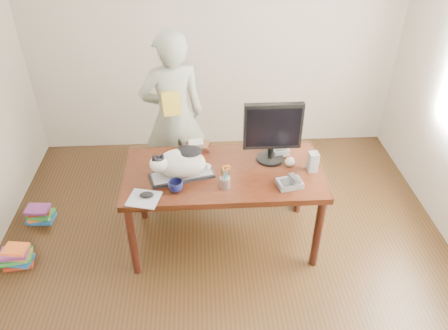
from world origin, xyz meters
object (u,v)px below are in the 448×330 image
keyboard (182,175)px  pen_cup (225,181)px  book_pile_a (17,256)px  mouse (147,195)px  book_stack (197,146)px  desk (223,180)px  calculator (279,148)px  baseball (290,162)px  cat (179,163)px  coffee_mug (176,186)px  speaker (313,162)px  book_pile_b (40,214)px  phone (290,183)px  person (173,116)px  monitor (273,130)px

keyboard → pen_cup: size_ratio=2.59×
book_pile_a → mouse: bearing=-4.5°
keyboard → book_stack: bearing=58.2°
desk → calculator: calculator is taller
desk → baseball: size_ratio=19.89×
baseball → cat: bearing=-173.2°
pen_cup → coffee_mug: 0.37m
calculator → speaker: bearing=-62.9°
pen_cup → book_pile_a: size_ratio=0.76×
cat → coffee_mug: (-0.03, -0.17, -0.10)m
book_stack → book_pile_b: book_stack is taller
book_pile_b → speaker: bearing=-8.7°
keyboard → baseball: baseball is taller
calculator → book_pile_a: calculator is taller
cat → phone: bearing=-24.8°
person → cat: bearing=80.4°
speaker → calculator: (-0.22, 0.30, -0.06)m
keyboard → coffee_mug: coffee_mug is taller
phone → baseball: 0.27m
pen_cup → phone: (0.50, -0.01, -0.03)m
cat → book_pile_b: (-1.37, 0.41, -0.82)m
coffee_mug → book_pile_a: size_ratio=0.41×
monitor → calculator: bearing=56.9°
book_stack → person: bearing=120.2°
monitor → calculator: 0.32m
desk → book_pile_b: bearing=171.0°
baseball → book_pile_a: size_ratio=0.30×
coffee_mug → phone: (0.88, 0.01, -0.02)m
calculator → person: 1.06m
cat → book_stack: bearing=56.6°
desk → calculator: bearing=21.6°
cat → book_stack: (0.14, 0.40, -0.11)m
calculator → book_pile_a: bearing=-178.1°
coffee_mug → person: 1.03m
speaker → book_stack: 1.00m
calculator → baseball: bearing=-86.4°
desk → person: 0.87m
book_pile_b → baseball: bearing=-7.6°
keyboard → baseball: bearing=-7.8°
person → mouse: bearing=66.5°
monitor → coffee_mug: monitor is taller
coffee_mug → baseball: coffee_mug is taller
pen_cup → baseball: pen_cup is taller
pen_cup → mouse: pen_cup is taller
desk → pen_cup: bearing=-90.5°
keyboard → cat: size_ratio=1.10×
desk → book_stack: book_stack is taller
pen_cup → book_stack: size_ratio=0.98×
keyboard → baseball: size_ratio=6.64×
desk → calculator: size_ratio=7.53×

